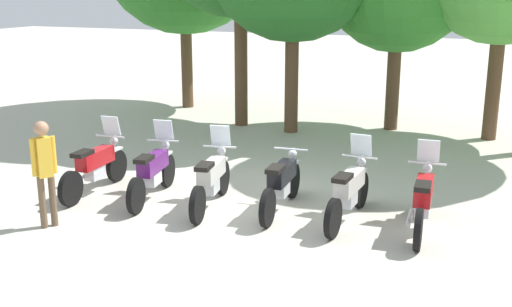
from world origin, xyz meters
TOP-DOWN VIEW (x-y plane):
  - ground_plane at (0.00, 0.00)m, footprint 80.00×80.00m
  - motorcycle_0 at (-3.01, -0.17)m, footprint 0.62×2.19m
  - motorcycle_1 at (-1.81, -0.07)m, footprint 0.65×2.17m
  - motorcycle_2 at (-0.61, -0.09)m, footprint 0.64×2.18m
  - motorcycle_3 at (0.60, 0.21)m, footprint 0.62×2.19m
  - motorcycle_4 at (1.80, 0.17)m, footprint 0.62×2.19m
  - motorcycle_5 at (3.00, 0.21)m, footprint 0.62×2.19m
  - person_0 at (-2.65, -1.95)m, footprint 0.32×0.38m

SIDE VIEW (x-z plane):
  - ground_plane at x=0.00m, z-range 0.00..0.00m
  - motorcycle_3 at x=0.60m, z-range 0.01..1.00m
  - motorcycle_0 at x=-3.01m, z-range -0.17..1.20m
  - motorcycle_1 at x=-1.81m, z-range -0.17..1.20m
  - motorcycle_2 at x=-0.61m, z-range -0.17..1.20m
  - motorcycle_4 at x=1.80m, z-range -0.17..1.20m
  - motorcycle_5 at x=3.00m, z-range -0.17..1.20m
  - person_0 at x=-2.65m, z-range 0.16..1.92m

